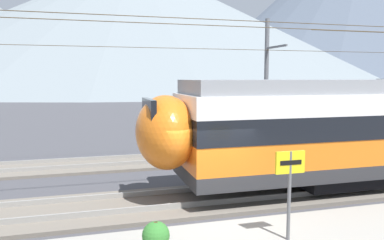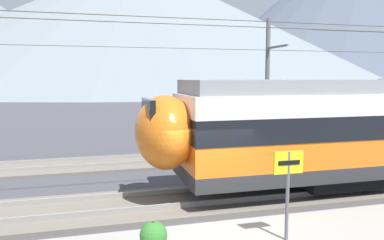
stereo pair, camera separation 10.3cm
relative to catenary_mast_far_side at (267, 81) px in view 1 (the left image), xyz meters
name	(u,v)px [view 1 (the left image)]	position (x,y,z in m)	size (l,w,h in m)	color
ground_plane	(211,218)	(-6.26, -9.16, -3.73)	(400.00, 400.00, 0.00)	#424247
track_near	(197,200)	(-6.26, -7.73, -3.67)	(120.00, 3.00, 0.28)	#6B6359
track_far	(162,161)	(-6.26, -1.81, -3.67)	(120.00, 3.00, 0.28)	#6B6359
catenary_mast_far_side	(267,81)	(0.00, 0.00, 0.00)	(42.03, 2.26, 7.09)	slate
platform_sign	(290,175)	(-5.23, -11.54, -1.96)	(0.70, 0.08, 2.03)	#59595B
potted_plant_platform_edge	(156,239)	(-8.26, -11.63, -3.04)	(0.56, 0.56, 0.77)	brown
mountain_central_peak	(134,25)	(9.85, 139.69, 21.73)	(197.54, 197.54, 50.93)	slate
mountain_right_ridge	(367,1)	(135.06, 154.35, 40.58)	(196.44, 196.44, 88.63)	#515B6B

